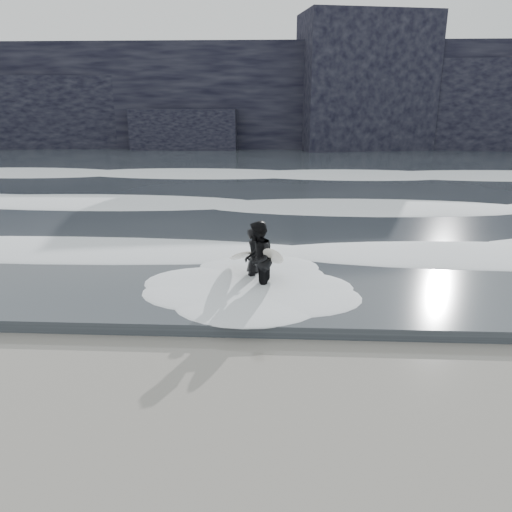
# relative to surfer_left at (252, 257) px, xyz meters

# --- Properties ---
(ground) EXTENTS (120.00, 120.00, 0.00)m
(ground) POSITION_rel_surfer_left_xyz_m (-0.45, -6.28, -0.84)
(ground) COLOR #876A4C
(ground) RESTS_ON ground
(sea) EXTENTS (90.00, 52.00, 0.30)m
(sea) POSITION_rel_surfer_left_xyz_m (-0.45, 22.72, -0.69)
(sea) COLOR #31373D
(sea) RESTS_ON ground
(headland) EXTENTS (70.00, 9.00, 10.00)m
(headland) POSITION_rel_surfer_left_xyz_m (-0.45, 39.72, 4.16)
(headland) COLOR black
(headland) RESTS_ON ground
(foam_near) EXTENTS (60.00, 3.20, 0.20)m
(foam_near) POSITION_rel_surfer_left_xyz_m (-0.45, 2.72, -0.44)
(foam_near) COLOR white
(foam_near) RESTS_ON sea
(foam_mid) EXTENTS (60.00, 4.00, 0.24)m
(foam_mid) POSITION_rel_surfer_left_xyz_m (-0.45, 9.72, -0.42)
(foam_mid) COLOR white
(foam_mid) RESTS_ON sea
(foam_far) EXTENTS (60.00, 4.80, 0.30)m
(foam_far) POSITION_rel_surfer_left_xyz_m (-0.45, 18.72, -0.39)
(foam_far) COLOR white
(foam_far) RESTS_ON sea
(surfer_left) EXTENTS (1.19, 1.81, 1.67)m
(surfer_left) POSITION_rel_surfer_left_xyz_m (0.00, 0.00, 0.00)
(surfer_left) COLOR black
(surfer_left) RESTS_ON ground
(surfer_right) EXTENTS (1.24, 1.72, 2.05)m
(surfer_right) POSITION_rel_surfer_left_xyz_m (0.22, -0.70, 0.19)
(surfer_right) COLOR black
(surfer_right) RESTS_ON ground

